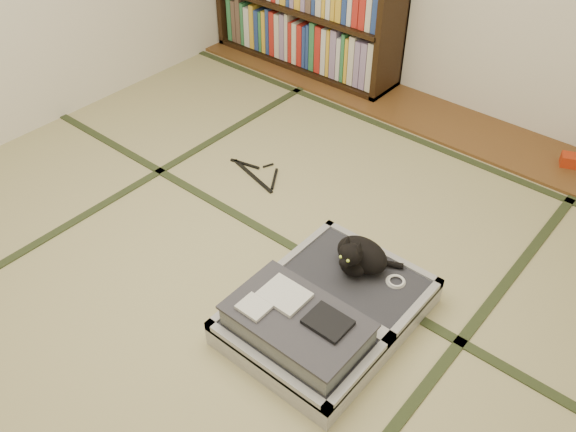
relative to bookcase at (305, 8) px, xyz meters
The scene contains 9 objects.
floor 2.44m from the bookcase, 59.38° to the right, with size 4.50×4.50×0.00m, color tan.
wood_strip 1.30m from the bookcase, ahead, with size 4.00×0.50×0.02m, color brown.
red_item 2.15m from the bookcase, ahead, with size 0.15×0.09×0.07m, color #B62C0E.
tatami_borders 2.04m from the bookcase, 52.13° to the right, with size 4.00×4.50×0.01m.
bookcase is the anchor object (origin of this frame).
suitcase 2.64m from the bookcase, 49.48° to the right, with size 0.66×0.88×0.26m.
cat 2.40m from the bookcase, 45.18° to the right, with size 0.29×0.30×0.24m.
cable_coil 2.51m from the bookcase, 41.58° to the right, with size 0.09×0.09×0.02m.
hanger 1.55m from the bookcase, 62.39° to the right, with size 0.41×0.23×0.01m.
Camera 1 is at (1.51, -1.39, 2.16)m, focal length 38.00 mm.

